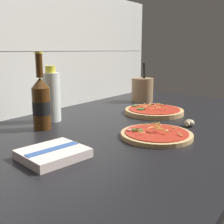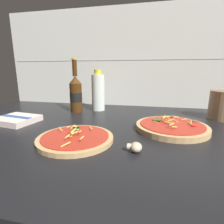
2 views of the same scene
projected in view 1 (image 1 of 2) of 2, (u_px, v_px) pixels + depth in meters
The scene contains 9 objects.
counter_slab at pixel (134, 127), 109.16cm from camera, with size 160.00×90.00×2.50cm.
tile_backsplash at pixel (52, 51), 129.38cm from camera, with size 160.00×1.13×60.00cm.
pizza_near at pixel (156, 134), 91.90cm from camera, with size 23.52×23.52×5.22cm.
pizza_far at pixel (154, 111), 125.68cm from camera, with size 25.93×25.93×4.92cm.
beer_bottle at pixel (41, 103), 99.30cm from camera, with size 6.35×6.35×27.46cm.
oil_bottle at pixel (51, 96), 110.91cm from camera, with size 7.01×7.01×21.92cm.
mushroom_left at pixel (189, 123), 104.41cm from camera, with size 3.99×3.80×2.66cm.
utensil_crock at pixel (142, 90), 154.84cm from camera, with size 11.89×11.89×21.65cm.
dish_towel at pixel (53, 154), 73.91cm from camera, with size 17.91×16.21×2.56cm.
Camera 1 is at (-89.78, -55.78, 30.41)cm, focal length 45.00 mm.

